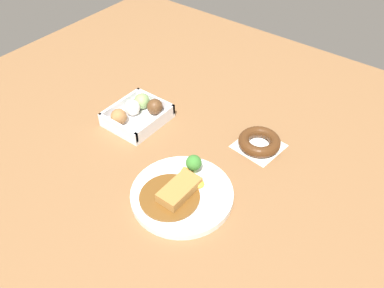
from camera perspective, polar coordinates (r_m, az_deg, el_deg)
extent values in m
plane|color=brown|center=(1.08, -4.66, -1.89)|extent=(1.60, 1.60, 0.00)
cylinder|color=white|center=(0.97, -1.43, -7.18)|extent=(0.25, 0.25, 0.02)
cylinder|color=brown|center=(0.95, -3.19, -7.48)|extent=(0.14, 0.14, 0.01)
cube|color=#A87538|center=(0.95, -1.80, -6.46)|extent=(0.11, 0.06, 0.02)
cylinder|color=white|center=(0.97, 0.96, -6.03)|extent=(0.06, 0.06, 0.00)
ellipsoid|color=yellow|center=(0.97, 0.96, -5.64)|extent=(0.03, 0.03, 0.01)
cylinder|color=#8CB766|center=(1.00, 0.15, -3.68)|extent=(0.01, 0.01, 0.02)
sphere|color=#387A2D|center=(0.99, 0.15, -2.75)|extent=(0.04, 0.04, 0.04)
cube|color=orange|center=(1.00, -0.98, -3.96)|extent=(0.02, 0.02, 0.02)
cube|color=orange|center=(1.00, -0.76, -4.31)|extent=(0.02, 0.02, 0.01)
cube|color=white|center=(1.19, -7.67, 3.47)|extent=(0.17, 0.15, 0.01)
cube|color=white|center=(1.23, -5.21, 6.11)|extent=(0.01, 0.15, 0.03)
cube|color=white|center=(1.14, -10.50, 2.27)|extent=(0.01, 0.15, 0.03)
cube|color=white|center=(1.22, -10.12, 5.45)|extent=(0.17, 0.01, 0.03)
cube|color=white|center=(1.14, -5.25, 2.98)|extent=(0.17, 0.01, 0.03)
sphere|color=#84A860|center=(1.21, -7.09, 6.04)|extent=(0.05, 0.05, 0.05)
sphere|color=silver|center=(1.19, -8.45, 5.11)|extent=(0.05, 0.05, 0.05)
sphere|color=#9E6B3D|center=(1.16, -10.32, 3.81)|extent=(0.05, 0.05, 0.05)
sphere|color=brown|center=(1.19, -5.28, 5.28)|extent=(0.05, 0.05, 0.05)
cube|color=white|center=(1.12, 9.42, -0.28)|extent=(0.13, 0.13, 0.00)
torus|color=#4C2B14|center=(1.11, 9.51, 0.33)|extent=(0.12, 0.12, 0.03)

